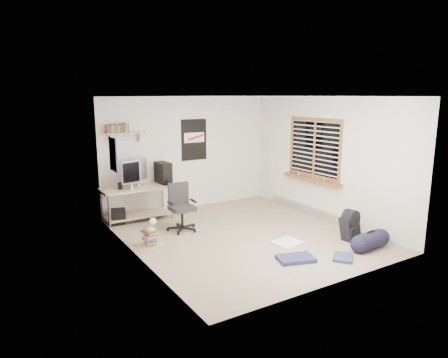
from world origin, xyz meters
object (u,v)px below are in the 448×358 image
backpack (350,228)px  duffel_bag (370,241)px  book_stack (150,237)px  office_chair (182,205)px  desk (138,203)px

backpack → duffel_bag: 0.52m
duffel_bag → book_stack: (-3.07, 2.07, 0.01)m
office_chair → backpack: 3.09m
office_chair → book_stack: 1.00m
desk → office_chair: size_ratio=1.59×
backpack → office_chair: bearing=133.0°
office_chair → book_stack: size_ratio=2.18×
desk → backpack: desk is taller
desk → duffel_bag: bearing=-44.6°
duffel_bag → book_stack: 3.70m
backpack → book_stack: bearing=147.4°
backpack → duffel_bag: bearing=-105.7°
desk → duffel_bag: 4.52m
desk → office_chair: 1.18m
book_stack → desk: bearing=77.8°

